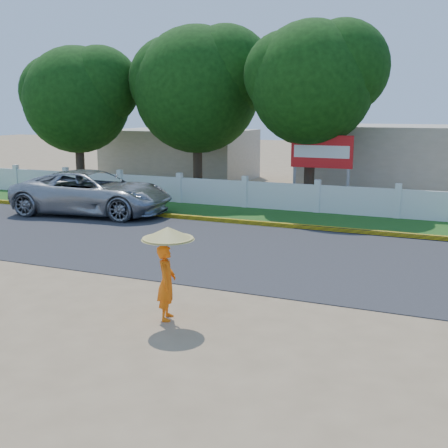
% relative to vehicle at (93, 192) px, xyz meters
% --- Properties ---
extents(ground, '(120.00, 120.00, 0.00)m').
position_rel_vehicle_xyz_m(ground, '(7.84, -7.59, -0.84)').
color(ground, '#9E8460').
rests_on(ground, ground).
extents(road, '(60.00, 7.00, 0.02)m').
position_rel_vehicle_xyz_m(road, '(7.84, -3.09, -0.83)').
color(road, '#38383A').
rests_on(road, ground).
extents(grass_verge, '(60.00, 3.50, 0.03)m').
position_rel_vehicle_xyz_m(grass_verge, '(7.84, 2.16, -0.83)').
color(grass_verge, '#2D601E').
rests_on(grass_verge, ground).
extents(curb, '(40.00, 0.18, 0.16)m').
position_rel_vehicle_xyz_m(curb, '(7.84, 0.46, -0.76)').
color(curb, yellow).
rests_on(curb, ground).
extents(fence, '(40.00, 0.10, 1.10)m').
position_rel_vehicle_xyz_m(fence, '(7.84, 3.61, -0.29)').
color(fence, silver).
rests_on(fence, ground).
extents(building_near, '(10.00, 6.00, 3.20)m').
position_rel_vehicle_xyz_m(building_near, '(10.84, 10.41, 0.76)').
color(building_near, '#B7AD99').
rests_on(building_near, ground).
extents(building_far, '(8.00, 5.00, 2.80)m').
position_rel_vehicle_xyz_m(building_far, '(-2.16, 11.41, 0.56)').
color(building_far, '#B7AD99').
rests_on(building_far, ground).
extents(vehicle, '(6.37, 3.55, 1.68)m').
position_rel_vehicle_xyz_m(vehicle, '(0.00, 0.00, 0.00)').
color(vehicle, '#9B9EA3').
rests_on(vehicle, ground).
extents(monk_with_parasol, '(1.00, 1.00, 1.82)m').
position_rel_vehicle_xyz_m(monk_with_parasol, '(7.94, -8.57, 0.34)').
color(monk_with_parasol, orange).
rests_on(monk_with_parasol, ground).
extents(billboard, '(2.50, 0.13, 2.95)m').
position_rel_vehicle_xyz_m(billboard, '(7.69, 4.71, 1.30)').
color(billboard, gray).
rests_on(billboard, ground).
extents(tree_row, '(33.19, 7.74, 8.88)m').
position_rel_vehicle_xyz_m(tree_row, '(10.20, 6.38, 4.18)').
color(tree_row, '#473828').
rests_on(tree_row, ground).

